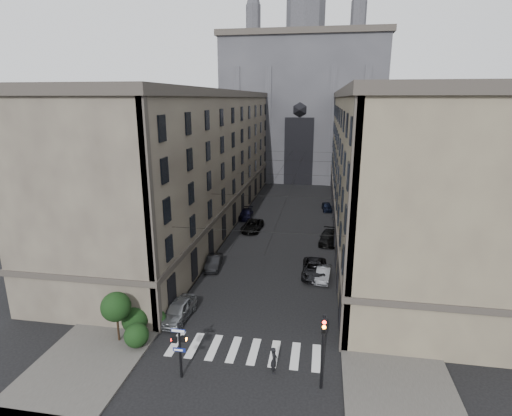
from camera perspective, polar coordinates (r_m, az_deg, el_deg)
The scene contains 20 objects.
ground at distance 27.10m, azimuth -4.04°, elevation -25.64°, with size 260.00×260.00×0.00m, color black.
sidewalk_left at distance 60.59m, azimuth -5.77°, elevation -1.66°, with size 7.00×80.00×0.15m, color #383533.
sidewalk_right at distance 58.80m, azimuth 14.41°, elevation -2.62°, with size 7.00×80.00×0.15m, color #383533.
zebra_crossing at distance 30.94m, azimuth -1.75°, elevation -19.66°, with size 11.00×3.20×0.01m, color beige.
building_left at distance 59.41m, azimuth -8.76°, elevation 7.06°, with size 13.60×60.60×18.85m.
building_right at distance 57.06m, azimuth 17.99°, elevation 6.15°, with size 13.60×60.60×18.85m.
gothic_tower at distance 94.91m, azimuth 6.75°, elevation 15.31°, with size 35.00×23.00×58.00m.
pedestrian_signal_left at distance 27.70m, azimuth -10.86°, elevation -18.83°, with size 1.02×0.38×4.00m.
traffic_light_right at distance 26.13m, azimuth 9.57°, elevation -18.52°, with size 0.34×0.50×5.20m.
shrub_cluster at distance 32.59m, azimuth -17.52°, elevation -14.74°, with size 3.90×4.40×3.90m.
tram_wires at distance 56.67m, azimuth 4.27°, elevation 4.65°, with size 14.00×60.00×0.43m.
car_left_near at distance 34.77m, azimuth -11.02°, elevation -14.13°, with size 1.90×4.72×1.61m, color slate.
car_left_midnear at distance 43.74m, azimuth -6.07°, elevation -7.70°, with size 1.43×4.11×1.36m, color black.
car_left_midfar at distance 55.40m, azimuth -0.55°, elevation -2.53°, with size 2.39×5.19×1.44m, color black.
car_left_far at distance 61.13m, azimuth -1.45°, elevation -0.86°, with size 1.88×4.61×1.34m, color black.
car_right_near at distance 41.42m, azimuth 9.59°, elevation -9.27°, with size 1.36×3.90×1.28m, color gray.
car_right_midnear at distance 42.16m, azimuth 8.32°, elevation -8.60°, with size 2.47×5.35×1.49m, color black.
car_right_midfar at distance 51.55m, azimuth 10.29°, elevation -4.17°, with size 2.05×5.03×1.46m, color black.
car_right_far at distance 66.31m, azimuth 10.11°, elevation 0.19°, with size 1.54×3.83×1.31m, color black.
pedestrian at distance 28.48m, azimuth 2.59°, elevation -20.88°, with size 0.68×0.45×1.86m, color black.
Camera 1 is at (5.09, -19.81, 17.78)m, focal length 28.00 mm.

